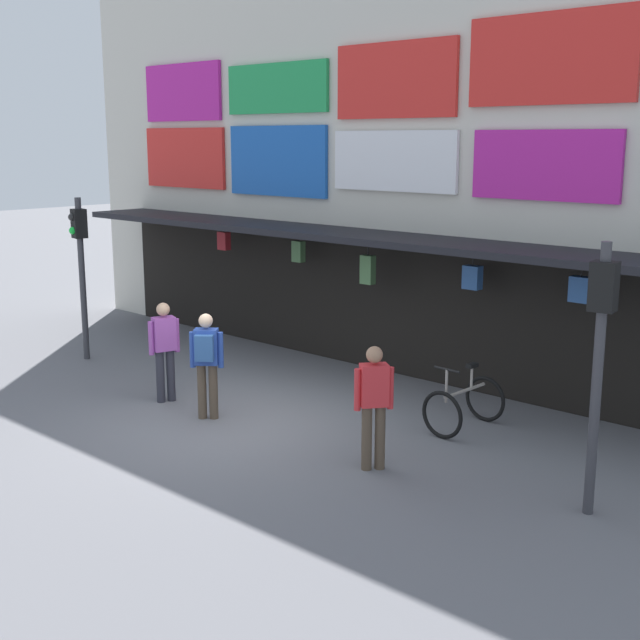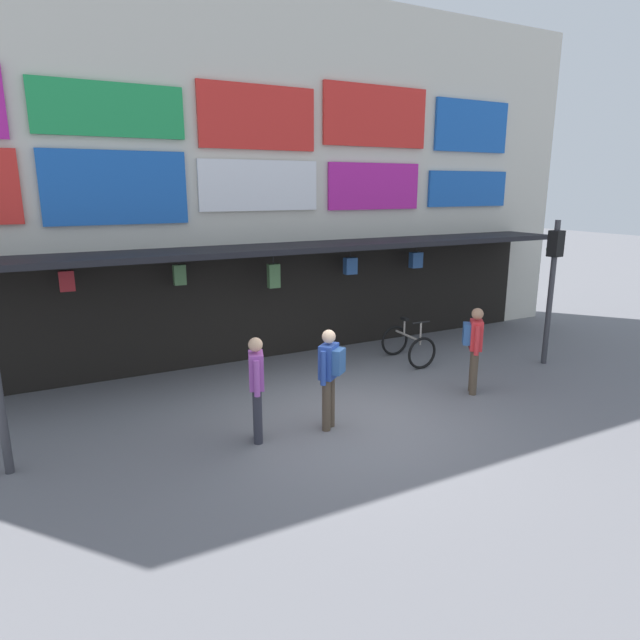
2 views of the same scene
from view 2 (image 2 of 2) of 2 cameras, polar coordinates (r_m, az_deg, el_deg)
ground_plane at (r=9.37m, az=3.10°, el=-10.55°), size 80.00×80.00×0.00m
shopfront at (r=12.69m, az=-7.45°, el=14.16°), size 18.00×2.60×8.00m
traffic_light_far at (r=12.80m, az=23.41°, el=4.94°), size 0.31×0.34×3.20m
bicycle_parked at (r=12.38m, az=9.29°, el=-2.64°), size 0.77×1.19×1.05m
pedestrian_in_black at (r=8.70m, az=1.07°, el=-5.50°), size 0.48×0.47×1.68m
pedestrian_in_yellow at (r=8.35m, az=-6.73°, el=-6.71°), size 0.32×0.51×1.68m
pedestrian_in_blue at (r=10.63m, az=15.99°, el=-2.45°), size 0.47×0.48×1.68m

